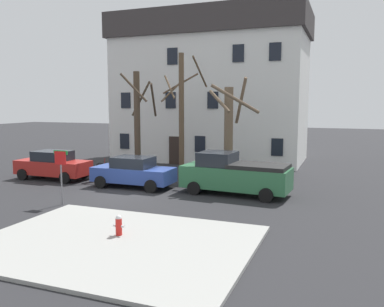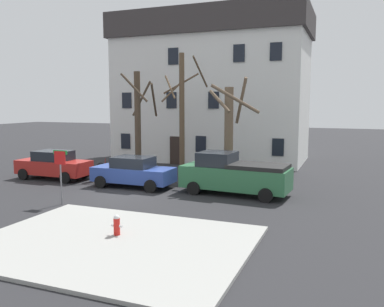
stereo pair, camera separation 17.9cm
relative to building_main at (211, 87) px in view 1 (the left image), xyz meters
name	(u,v)px [view 1 (the left image)]	position (x,y,z in m)	size (l,w,h in m)	color
ground_plane	(123,194)	(-0.10, -13.80, -5.85)	(120.00, 120.00, 0.00)	#262628
sidewalk_slab	(115,243)	(3.41, -20.27, -5.79)	(8.94, 6.77, 0.12)	#999993
building_main	(211,87)	(0.00, 0.00, 0.00)	(15.20, 7.68, 11.54)	white
tree_bare_near	(138,119)	(-2.37, -7.93, -2.32)	(2.20, 2.54, 6.62)	#4C3D2D
tree_bare_mid	(181,110)	(0.46, -7.32, -1.71)	(2.91, 2.88, 7.73)	brown
tree_bare_far	(229,129)	(3.96, -8.49, -2.79)	(3.07, 3.12, 6.08)	brown
car_red_sedan	(53,165)	(-6.14, -11.77, -4.99)	(4.54, 2.02, 1.73)	#AD231E
car_blue_sedan	(133,172)	(-0.45, -12.07, -5.01)	(4.49, 2.05, 1.69)	#2D4799
pickup_truck_green	(235,174)	(5.18, -11.75, -4.83)	(5.57, 2.54, 2.12)	#2D6B42
fire_hydrant	(119,225)	(3.23, -19.70, -5.37)	(0.42, 0.22, 0.71)	red
street_sign_pole	(61,167)	(-1.61, -16.62, -4.10)	(0.76, 0.07, 2.49)	slate
bicycle_leaning	(107,168)	(-4.07, -9.04, -5.49)	(1.75, 0.18, 1.03)	black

